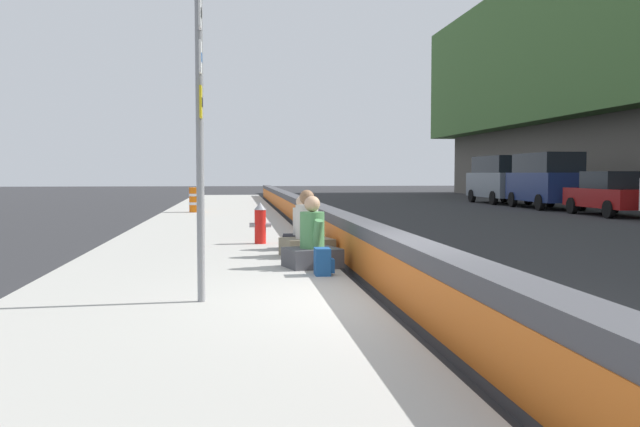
# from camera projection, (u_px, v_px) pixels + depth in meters

# --- Properties ---
(ground_plane) EXTENTS (160.00, 160.00, 0.00)m
(ground_plane) POSITION_uv_depth(u_px,v_px,m) (411.00, 311.00, 8.16)
(ground_plane) COLOR #2B2B2D
(ground_plane) RESTS_ON ground
(sidewalk_strip) EXTENTS (80.00, 4.40, 0.14)m
(sidewalk_strip) POSITION_uv_depth(u_px,v_px,m) (184.00, 311.00, 7.83)
(sidewalk_strip) COLOR #A8A59E
(sidewalk_strip) RESTS_ON ground_plane
(jersey_barrier) EXTENTS (76.00, 0.45, 0.85)m
(jersey_barrier) POSITION_uv_depth(u_px,v_px,m) (411.00, 276.00, 8.13)
(jersey_barrier) COLOR #47474C
(jersey_barrier) RESTS_ON ground_plane
(route_sign_post) EXTENTS (0.44, 0.09, 3.60)m
(route_sign_post) POSITION_uv_depth(u_px,v_px,m) (200.00, 121.00, 7.90)
(route_sign_post) COLOR gray
(route_sign_post) RESTS_ON sidewalk_strip
(fire_hydrant) EXTENTS (0.26, 0.46, 0.88)m
(fire_hydrant) POSITION_uv_depth(u_px,v_px,m) (260.00, 223.00, 14.61)
(fire_hydrant) COLOR red
(fire_hydrant) RESTS_ON sidewalk_strip
(seated_person_foreground) EXTENTS (0.88, 0.97, 1.14)m
(seated_person_foreground) POSITION_uv_depth(u_px,v_px,m) (312.00, 245.00, 10.93)
(seated_person_foreground) COLOR #424247
(seated_person_foreground) RESTS_ON sidewalk_strip
(seated_person_middle) EXTENTS (0.89, 0.99, 1.20)m
(seated_person_middle) POSITION_uv_depth(u_px,v_px,m) (307.00, 235.00, 12.39)
(seated_person_middle) COLOR #706651
(seated_person_middle) RESTS_ON sidewalk_strip
(seated_person_rear) EXTENTS (0.71, 0.81, 1.05)m
(seated_person_rear) POSITION_uv_depth(u_px,v_px,m) (302.00, 232.00, 13.57)
(seated_person_rear) COLOR black
(seated_person_rear) RESTS_ON sidewalk_strip
(backpack) EXTENTS (0.32, 0.28, 0.40)m
(backpack) POSITION_uv_depth(u_px,v_px,m) (323.00, 262.00, 10.09)
(backpack) COLOR navy
(backpack) RESTS_ON sidewalk_strip
(construction_barrel) EXTENTS (0.54, 0.54, 0.95)m
(construction_barrel) POSITION_uv_depth(u_px,v_px,m) (196.00, 200.00, 26.44)
(construction_barrel) COLOR orange
(construction_barrel) RESTS_ON sidewalk_strip
(parked_car_fourth) EXTENTS (4.55, 2.04, 1.71)m
(parked_car_fourth) POSITION_uv_depth(u_px,v_px,m) (612.00, 193.00, 26.31)
(parked_car_fourth) COLOR maroon
(parked_car_fourth) RESTS_ON ground_plane
(parked_car_midline) EXTENTS (5.17, 2.25, 2.56)m
(parked_car_midline) POSITION_uv_depth(u_px,v_px,m) (546.00, 179.00, 31.65)
(parked_car_midline) COLOR navy
(parked_car_midline) RESTS_ON ground_plane
(parked_car_far) EXTENTS (5.10, 2.11, 2.56)m
(parked_car_far) POSITION_uv_depth(u_px,v_px,m) (500.00, 178.00, 37.07)
(parked_car_far) COLOR slate
(parked_car_far) RESTS_ON ground_plane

